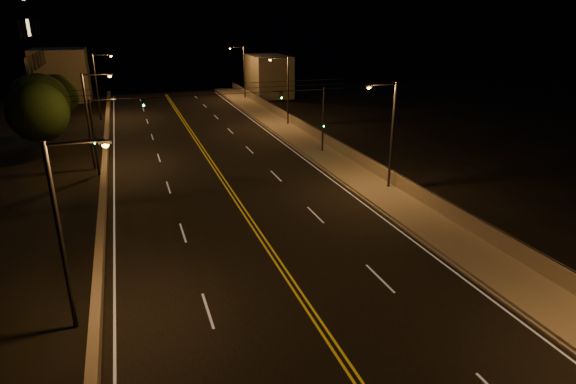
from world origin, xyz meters
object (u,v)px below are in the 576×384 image
object	(u,v)px
streetlight_3	(242,69)
traffic_signal_right	(314,113)
streetlight_1	(389,129)
tree_1	(40,102)
tree_0	(38,112)
tree_2	(56,96)
streetlight_4	(66,224)
traffic_signal_left	(105,127)
streetlight_5	(91,114)
streetlight_6	(98,82)
streetlight_2	(286,87)

from	to	relation	value
streetlight_3	traffic_signal_right	xyz separation A→B (m)	(-1.46, -34.62, -0.79)
streetlight_1	tree_1	size ratio (longest dim) A/B	1.10
tree_0	tree_1	bearing A→B (deg)	95.24
streetlight_3	tree_2	world-z (taller)	streetlight_3
streetlight_1	streetlight_4	bearing A→B (deg)	-152.46
traffic_signal_left	tree_0	xyz separation A→B (m)	(-5.76, 6.07, 0.50)
streetlight_3	tree_0	size ratio (longest dim) A/B	1.15
streetlight_1	tree_0	world-z (taller)	streetlight_1
streetlight_5	streetlight_6	bearing A→B (deg)	90.00
streetlight_4	tree_1	size ratio (longest dim) A/B	1.10
streetlight_1	streetlight_2	distance (m)	24.41
streetlight_3	traffic_signal_left	world-z (taller)	streetlight_3
streetlight_3	traffic_signal_right	distance (m)	34.66
streetlight_5	tree_0	distance (m)	6.33
streetlight_1	tree_2	bearing A→B (deg)	130.59
streetlight_1	streetlight_6	bearing A→B (deg)	120.56
traffic_signal_left	tree_1	xyz separation A→B (m)	(-6.20, 10.80, 0.71)
streetlight_3	tree_0	distance (m)	38.69
traffic_signal_right	tree_1	distance (m)	27.32
traffic_signal_left	streetlight_5	bearing A→B (deg)	119.76
tree_2	tree_1	bearing A→B (deg)	-94.54
streetlight_6	traffic_signal_right	distance (m)	31.79
streetlight_3	streetlight_6	bearing A→B (deg)	-155.24
streetlight_2	traffic_signal_right	distance (m)	13.02
streetlight_5	tree_2	bearing A→B (deg)	104.94
streetlight_4	streetlight_5	distance (m)	24.51
streetlight_2	tree_0	size ratio (longest dim) A/B	1.15
streetlight_4	traffic_signal_right	size ratio (longest dim) A/B	1.28
streetlight_3	streetlight_6	distance (m)	23.57
streetlight_2	tree_1	distance (m)	26.62
streetlight_3	streetlight_5	xyz separation A→B (m)	(-21.40, -32.77, 0.00)
streetlight_3	traffic_signal_right	size ratio (longest dim) A/B	1.28
streetlight_3	streetlight_5	size ratio (longest dim) A/B	1.00
traffic_signal_left	tree_1	bearing A→B (deg)	119.84
streetlight_2	streetlight_1	bearing A→B (deg)	-90.00
streetlight_4	tree_2	bearing A→B (deg)	96.22
tree_0	traffic_signal_right	bearing A→B (deg)	-13.83
streetlight_6	streetlight_1	bearing A→B (deg)	-59.44
traffic_signal_right	tree_1	xyz separation A→B (m)	(-25.08, 10.80, 0.71)
streetlight_4	streetlight_2	bearing A→B (deg)	58.96
streetlight_4	streetlight_6	world-z (taller)	same
streetlight_5	streetlight_6	distance (m)	22.90
streetlight_4	tree_1	xyz separation A→B (m)	(-5.14, 33.46, -0.08)
traffic_signal_right	traffic_signal_left	world-z (taller)	same
streetlight_6	tree_2	xyz separation A→B (m)	(-4.51, -6.00, -0.69)
streetlight_2	tree_2	xyz separation A→B (m)	(-25.91, 5.84, -0.69)
streetlight_1	tree_1	distance (m)	34.67
streetlight_2	traffic_signal_right	size ratio (longest dim) A/B	1.28
streetlight_2	traffic_signal_right	world-z (taller)	streetlight_2
streetlight_4	streetlight_1	bearing A→B (deg)	27.54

